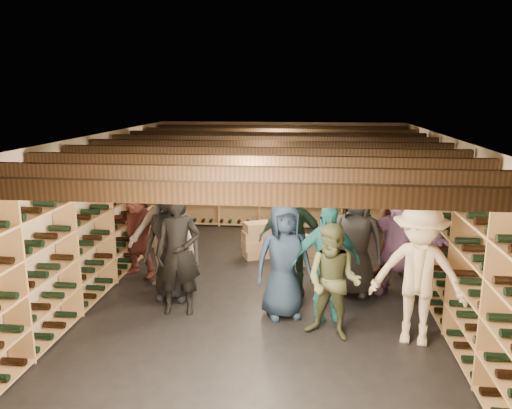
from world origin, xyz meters
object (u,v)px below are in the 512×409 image
Objects in this scene: crate_stack_right at (310,250)px; person_2 at (333,282)px; crate_loose at (306,259)px; person_8 at (401,224)px; crate_stack_left at (257,240)px; person_5 at (138,230)px; person_0 at (173,240)px; person_4 at (326,262)px; person_11 at (399,241)px; person_6 at (284,260)px; person_12 at (356,240)px; person_1 at (178,254)px; person_10 at (292,240)px; person_9 at (162,230)px; person_3 at (418,274)px.

person_2 is (0.29, -2.77, 0.49)m from crate_stack_right.
crate_loose is 0.26× the size of person_8.
person_5 is (-1.89, -1.14, 0.46)m from crate_stack_left.
person_0 is (-1.97, -1.75, 0.82)m from crate_loose.
person_2 is 2.50m from person_8.
crate_loose is (0.93, -0.25, -0.25)m from crate_stack_left.
person_4 is at bearing -82.86° from crate_loose.
person_11 reaches higher than crate_loose.
person_2 is at bearing -59.53° from person_6.
crate_stack_left is 1.03m from crate_stack_right.
person_12 reaches higher than person_4.
person_11 is (3.15, 0.93, 0.01)m from person_1.
person_5 is 0.85× the size of person_8.
person_12 is at bearing 14.02° from person_1.
person_11 is at bearing -0.68° from person_10.
person_10 is at bearing 106.16° from person_4.
person_5 is at bearing 169.78° from person_2.
person_0 is 1.04× the size of person_1.
crate_loose is 2.75m from person_9.
person_12 is at bearing 126.64° from person_3.
crate_stack_right is 1.97m from person_11.
person_2 is 0.92× the size of person_4.
person_11 is at bearing 13.38° from person_0.
person_10 is 1.00× the size of person_12.
person_10 reaches higher than person_2.
crate_stack_left is 0.38× the size of person_3.
person_5 is 3.60m from person_12.
person_0 reaches higher than person_6.
person_2 is 1.50m from person_10.
crate_stack_right is at bearing 44.23° from person_1.
person_12 reaches higher than person_2.
crate_loose is 3.21m from person_3.
person_1 is (-0.83, -2.51, 0.53)m from crate_stack_left.
person_4 is (2.25, -0.48, -0.09)m from person_0.
person_4 is (-1.09, 0.56, -0.08)m from person_3.
person_0 reaches higher than crate_stack_left.
crate_stack_right is at bearing 75.23° from person_10.
person_3 is at bearing -85.94° from person_8.
person_2 is 1.03m from person_3.
person_9 reaches higher than person_5.
person_2 reaches higher than crate_stack_right.
crate_stack_left is 0.39× the size of person_1.
crate_loose is 0.29× the size of person_10.
person_9 reaches higher than person_6.
person_11 reaches higher than person_5.
person_6 is (-0.36, -2.21, 0.56)m from crate_stack_right.
crate_loose is 2.97m from person_1.
person_4 is (-0.07, 0.54, 0.07)m from person_2.
person_9 is (-3.82, -0.69, -0.02)m from person_8.
crate_stack_right is 1.05× the size of crate_loose.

